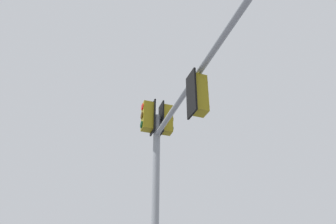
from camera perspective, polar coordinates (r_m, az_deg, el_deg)
signal_mast_assembly at (r=8.83m, az=-0.24°, el=-6.84°), size 0.97×5.82×7.17m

